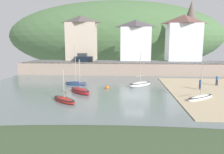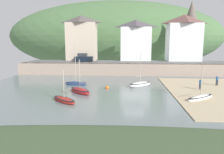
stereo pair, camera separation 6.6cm
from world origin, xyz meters
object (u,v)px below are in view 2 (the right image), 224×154
sailboat_far_left (64,100)px  mooring_buoy (107,88)px  church_with_spire (191,30)px  waterfront_building_left (82,38)px  waterfront_building_right (183,38)px  waterfront_building_centre (136,40)px  person_near_water (200,84)px  dinghy_open_wooden (200,98)px  parked_car_near_slipway (84,58)px  sailboat_nearest_shore (76,83)px  fishing_boat_green (140,84)px  person_on_slipway (217,80)px  rowboat_small_beached (80,91)px

sailboat_far_left → mooring_buoy: sailboat_far_left is taller
church_with_spire → sailboat_far_left: (-23.40, -32.81, -9.74)m
sailboat_far_left → mooring_buoy: (4.39, 7.30, -0.06)m
waterfront_building_left → waterfront_building_right: (24.55, -0.00, -0.01)m
waterfront_building_centre → person_near_water: waterfront_building_centre is taller
sailboat_far_left → dinghy_open_wooden: bearing=48.4°
waterfront_building_left → parked_car_near_slipway: waterfront_building_left is taller
waterfront_building_centre → person_near_water: size_ratio=5.99×
sailboat_nearest_shore → parked_car_near_slipway: 15.05m
fishing_boat_green → mooring_buoy: 5.47m
waterfront_building_left → person_on_slipway: size_ratio=6.69×
church_with_spire → person_near_water: bearing=-102.2°
fishing_boat_green → parked_car_near_slipway: bearing=90.9°
waterfront_building_left → rowboat_small_beached: (4.76, -24.42, -7.61)m
rowboat_small_beached → parked_car_near_slipway: (-3.51, 19.92, 2.91)m
waterfront_building_left → person_near_water: bearing=-45.1°
sailboat_far_left → parked_car_near_slipway: 24.63m
person_near_water → mooring_buoy: bearing=179.0°
waterfront_building_left → waterfront_building_centre: bearing=0.0°
fishing_boat_green → mooring_buoy: size_ratio=10.20×
waterfront_building_right → sailboat_far_left: waterfront_building_right is taller
waterfront_building_left → church_with_spire: (27.25, 4.00, 2.06)m
fishing_boat_green → church_with_spire: bearing=21.1°
waterfront_building_right → sailboat_nearest_shore: size_ratio=1.62×
rowboat_small_beached → sailboat_nearest_shore: sailboat_nearest_shore is taller
waterfront_building_centre → mooring_buoy: 23.22m
waterfront_building_right → person_on_slipway: 19.67m
fishing_boat_green → mooring_buoy: (-5.04, -2.13, -0.13)m
rowboat_small_beached → dinghy_open_wooden: size_ratio=1.09×
dinghy_open_wooden → sailboat_nearest_shore: bearing=118.9°
waterfront_building_right → sailboat_far_left: size_ratio=2.76×
waterfront_building_left → parked_car_near_slipway: 6.63m
church_with_spire → mooring_buoy: 33.29m
rowboat_small_beached → waterfront_building_right: bearing=96.4°
waterfront_building_centre → sailboat_nearest_shore: 22.86m
parked_car_near_slipway → rowboat_small_beached: bearing=-82.2°
church_with_spire → sailboat_nearest_shore: church_with_spire is taller
fishing_boat_green → dinghy_open_wooden: 10.06m
fishing_boat_green → rowboat_small_beached: fishing_boat_green is taller
waterfront_building_left → sailboat_nearest_shore: waterfront_building_left is taller
dinghy_open_wooden → waterfront_building_centre: bearing=67.2°
waterfront_building_right → person_on_slipway: bearing=-87.4°
rowboat_small_beached → person_near_water: (16.93, 2.68, 0.69)m
waterfront_building_centre → person_on_slipway: bearing=-56.5°
waterfront_building_centre → waterfront_building_right: 11.34m
waterfront_building_right → sailboat_far_left: (-20.71, -28.81, -7.67)m
parked_car_near_slipway → mooring_buoy: 18.64m
rowboat_small_beached → church_with_spire: bearing=97.1°
mooring_buoy → parked_car_near_slipway: bearing=112.3°
waterfront_building_right → sailboat_nearest_shore: 29.87m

